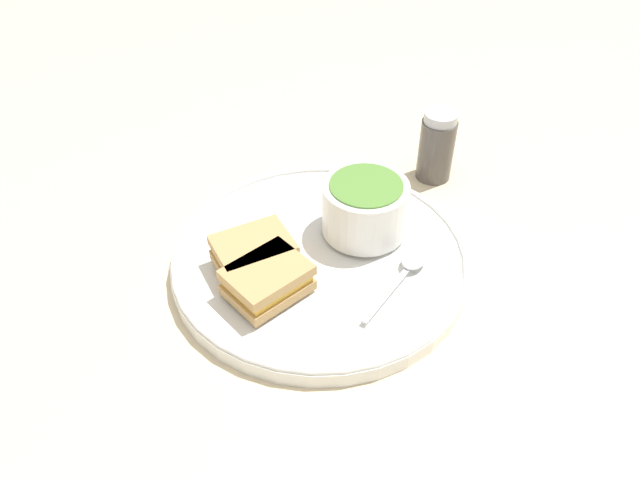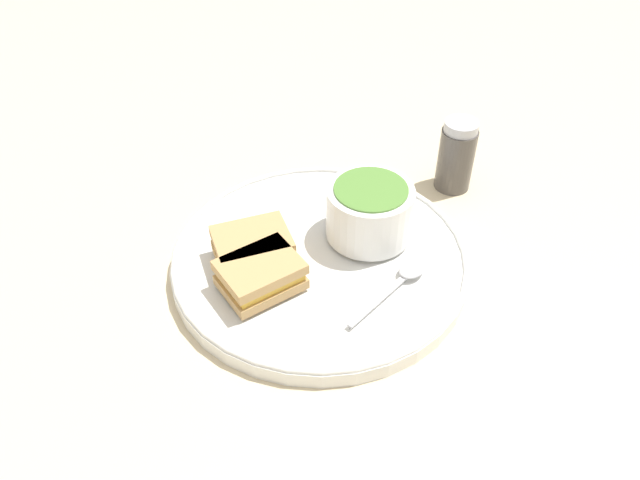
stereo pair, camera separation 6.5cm
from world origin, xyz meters
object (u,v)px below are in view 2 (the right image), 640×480
object	(u,v)px
spoon	(407,274)
salt_shaker	(456,156)
soup_bowl	(370,211)
sandwich_half_near	(253,247)
sandwich_half_far	(260,275)

from	to	relation	value
spoon	salt_shaker	xyz separation A→B (m)	(0.14, -0.14, 0.02)
salt_shaker	soup_bowl	bearing A→B (deg)	112.75
sandwich_half_near	salt_shaker	world-z (taller)	salt_shaker
spoon	sandwich_half_near	bearing A→B (deg)	122.35
sandwich_half_far	salt_shaker	size ratio (longest dim) A/B	0.95
sandwich_half_far	sandwich_half_near	bearing A→B (deg)	-7.75
spoon	sandwich_half_near	distance (m)	0.16
soup_bowl	sandwich_half_far	xyz separation A→B (m)	(-0.03, 0.13, -0.01)
sandwich_half_far	soup_bowl	bearing A→B (deg)	-77.05
soup_bowl	salt_shaker	xyz separation A→B (m)	(0.06, -0.15, -0.01)
soup_bowl	sandwich_half_far	bearing A→B (deg)	102.95
sandwich_half_near	salt_shaker	size ratio (longest dim) A/B	0.88
soup_bowl	spoon	xyz separation A→B (m)	(-0.08, -0.01, -0.03)
soup_bowl	sandwich_half_far	world-z (taller)	soup_bowl
soup_bowl	sandwich_half_near	world-z (taller)	soup_bowl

